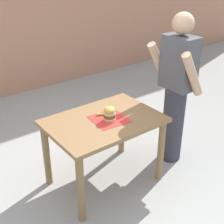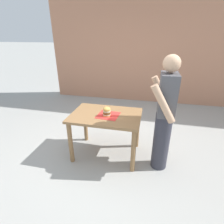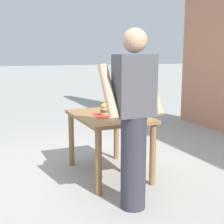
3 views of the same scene
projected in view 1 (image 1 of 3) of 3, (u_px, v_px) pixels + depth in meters
name	position (u px, v px, depth m)	size (l,w,h in m)	color
ground_plane	(105.00, 180.00, 3.37)	(80.00, 80.00, 0.00)	#9E9E99
patio_table	(104.00, 131.00, 3.09)	(0.77, 1.10, 0.75)	olive
serving_paper	(109.00, 119.00, 3.03)	(0.33, 0.33, 0.00)	red
sandwich	(110.00, 114.00, 2.97)	(0.12, 0.12, 0.18)	gold
pickle_spear	(101.00, 114.00, 3.09)	(0.02, 0.02, 0.08)	#8EA83D
diner_across_table	(176.00, 89.00, 3.35)	(0.55, 0.35, 1.69)	#33333D
parked_car_mid_block	(189.00, 2.00, 10.50)	(4.25, 1.94, 1.60)	red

